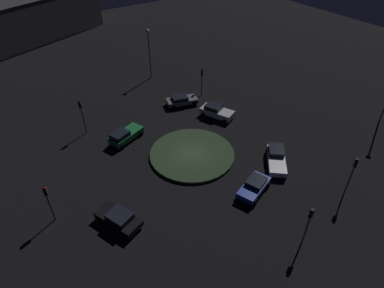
# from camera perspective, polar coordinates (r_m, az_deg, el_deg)

# --- Properties ---
(ground_plane) EXTENTS (115.38, 115.38, 0.00)m
(ground_plane) POSITION_cam_1_polar(r_m,az_deg,el_deg) (36.29, 0.00, -1.94)
(ground_plane) COLOR black
(roundabout_island) EXTENTS (9.24, 9.24, 0.32)m
(roundabout_island) POSITION_cam_1_polar(r_m,az_deg,el_deg) (36.18, 0.00, -1.74)
(roundabout_island) COLOR #2D4228
(roundabout_island) RESTS_ON ground_plane
(car_blue) EXTENTS (3.05, 4.23, 1.35)m
(car_blue) POSITION_cam_1_polar(r_m,az_deg,el_deg) (32.24, 10.69, -7.17)
(car_blue) COLOR #1E38A5
(car_blue) RESTS_ON ground_plane
(car_green) EXTENTS (3.13, 4.51, 1.52)m
(car_green) POSITION_cam_1_polar(r_m,az_deg,el_deg) (38.72, -11.51, 1.52)
(car_green) COLOR #1E7238
(car_green) RESTS_ON ground_plane
(car_black) EXTENTS (4.56, 3.24, 1.36)m
(car_black) POSITION_cam_1_polar(r_m,az_deg,el_deg) (29.75, -12.55, -12.41)
(car_black) COLOR black
(car_black) RESTS_ON ground_plane
(car_silver) EXTENTS (4.59, 3.36, 1.55)m
(car_silver) POSITION_cam_1_polar(r_m,az_deg,el_deg) (42.30, 4.23, 5.65)
(car_silver) COLOR silver
(car_silver) RESTS_ON ground_plane
(car_white) EXTENTS (4.58, 4.35, 1.40)m
(car_white) POSITION_cam_1_polar(r_m,az_deg,el_deg) (35.89, 14.35, -2.37)
(car_white) COLOR white
(car_white) RESTS_ON ground_plane
(car_grey) EXTENTS (2.92, 4.42, 1.34)m
(car_grey) POSITION_cam_1_polar(r_m,az_deg,el_deg) (44.78, -1.83, 7.57)
(car_grey) COLOR slate
(car_grey) RESTS_ON ground_plane
(traffic_light_southwest) EXTENTS (0.39, 0.37, 4.40)m
(traffic_light_southwest) POSITION_cam_1_polar(r_m,az_deg,el_deg) (40.00, -18.51, 5.52)
(traffic_light_southwest) COLOR #2D2D2D
(traffic_light_southwest) RESTS_ON ground_plane
(traffic_light_east) EXTENTS (0.37, 0.32, 4.03)m
(traffic_light_east) POSITION_cam_1_polar(r_m,az_deg,el_deg) (27.74, 19.55, -12.13)
(traffic_light_east) COLOR #2D2D2D
(traffic_light_east) RESTS_ON ground_plane
(traffic_light_northeast) EXTENTS (0.40, 0.37, 4.48)m
(traffic_light_northeast) POSITION_cam_1_polar(r_m,az_deg,el_deg) (33.04, 26.00, -4.04)
(traffic_light_northeast) COLOR #2D2D2D
(traffic_light_northeast) RESTS_ON ground_plane
(traffic_light_south) EXTENTS (0.31, 0.36, 3.98)m
(traffic_light_south) POSITION_cam_1_polar(r_m,az_deg,el_deg) (30.31, -23.70, -8.38)
(traffic_light_south) COLOR #2D2D2D
(traffic_light_south) RESTS_ON ground_plane
(traffic_light_northwest) EXTENTS (0.39, 0.38, 3.95)m
(traffic_light_northwest) POSITION_cam_1_polar(r_m,az_deg,el_deg) (46.16, 1.69, 11.50)
(traffic_light_northwest) COLOR #2D2D2D
(traffic_light_northwest) RESTS_ON ground_plane
(streetlamp_west) EXTENTS (0.53, 0.53, 7.50)m
(streetlamp_west) POSITION_cam_1_polar(r_m,az_deg,el_deg) (50.75, -7.45, 16.40)
(streetlamp_west) COLOR #4C4C51
(streetlamp_west) RESTS_ON ground_plane
(store_building) EXTENTS (25.22, 39.44, 7.70)m
(store_building) POSITION_cam_1_polar(r_m,az_deg,el_deg) (72.68, -30.26, 17.44)
(store_building) COLOR #ADA893
(store_building) RESTS_ON ground_plane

